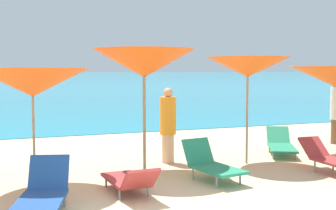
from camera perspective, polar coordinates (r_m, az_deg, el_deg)
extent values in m
cube|color=beige|center=(15.09, -14.19, -3.85)|extent=(50.00, 100.00, 0.30)
cylinder|color=#9E7F59|center=(7.90, -16.82, -3.29)|extent=(0.04, 0.04, 1.92)
cone|color=#EF5614|center=(7.83, -16.96, 2.79)|extent=(2.10, 2.10, 0.49)
sphere|color=#9E7F59|center=(7.83, -16.99, 3.90)|extent=(0.07, 0.07, 0.07)
cylinder|color=#9E7F59|center=(8.68, -3.05, -1.25)|extent=(0.06, 0.06, 2.27)
cone|color=#EF5614|center=(8.64, -3.08, 5.36)|extent=(2.10, 2.10, 0.55)
sphere|color=#9E7F59|center=(8.64, -3.09, 6.46)|extent=(0.07, 0.07, 0.07)
cylinder|color=#9E7F59|center=(9.64, 10.10, -1.04)|extent=(0.05, 0.05, 2.17)
cone|color=#EF5614|center=(9.59, 10.18, 4.80)|extent=(1.90, 1.90, 0.42)
sphere|color=#9E7F59|center=(9.60, 10.19, 5.61)|extent=(0.07, 0.07, 0.07)
cube|color=#268C66|center=(10.73, 14.41, -5.35)|extent=(1.07, 1.32, 0.05)
cube|color=#268C66|center=(11.49, 13.91, -3.77)|extent=(0.69, 0.65, 0.41)
cylinder|color=gray|center=(10.35, 13.32, -6.31)|extent=(0.04, 0.04, 0.17)
cylinder|color=gray|center=(10.42, 16.01, -6.29)|extent=(0.04, 0.04, 0.17)
cylinder|color=gray|center=(11.17, 12.84, -5.51)|extent=(0.04, 0.04, 0.17)
cylinder|color=gray|center=(11.23, 15.33, -5.51)|extent=(0.04, 0.04, 0.17)
cube|color=#A53333|center=(9.60, 18.16, -5.16)|extent=(0.51, 0.45, 0.39)
cylinder|color=gray|center=(9.27, 18.29, -7.49)|extent=(0.04, 0.04, 0.23)
cylinder|color=gray|center=(9.54, 20.41, -7.21)|extent=(0.04, 0.04, 0.23)
cube|color=#268C66|center=(8.03, 6.41, -8.19)|extent=(0.77, 1.10, 0.05)
cube|color=#268C66|center=(8.48, 3.85, -5.94)|extent=(0.62, 0.37, 0.47)
cylinder|color=gray|center=(7.68, 6.24, -9.81)|extent=(0.04, 0.04, 0.22)
cylinder|color=gray|center=(7.99, 9.23, -9.27)|extent=(0.04, 0.04, 0.22)
cylinder|color=gray|center=(8.23, 3.23, -8.81)|extent=(0.04, 0.04, 0.22)
cylinder|color=gray|center=(8.53, 6.14, -8.36)|extent=(0.04, 0.04, 0.22)
cube|color=#A53333|center=(7.48, -5.48, -9.49)|extent=(0.59, 1.11, 0.05)
cube|color=#A53333|center=(6.77, -3.54, -9.48)|extent=(0.54, 0.41, 0.38)
cylinder|color=gray|center=(7.89, -4.60, -9.58)|extent=(0.04, 0.04, 0.17)
cylinder|color=gray|center=(7.75, -7.93, -9.86)|extent=(0.04, 0.04, 0.17)
cylinder|color=gray|center=(7.19, -2.58, -10.96)|extent=(0.04, 0.04, 0.17)
cylinder|color=gray|center=(7.05, -6.21, -11.31)|extent=(0.04, 0.04, 0.17)
cube|color=#1E478C|center=(6.44, -16.04, -11.71)|extent=(0.90, 1.20, 0.05)
cube|color=#1E478C|center=(7.02, -15.01, -8.34)|extent=(0.65, 0.46, 0.50)
cylinder|color=gray|center=(6.93, -17.49, -11.66)|extent=(0.04, 0.04, 0.20)
cylinder|color=gray|center=(6.83, -13.10, -11.80)|extent=(0.04, 0.04, 0.20)
cylinder|color=brown|center=(12.95, 20.59, -3.20)|extent=(0.22, 0.22, 0.67)
cylinder|color=white|center=(12.87, 20.68, 0.21)|extent=(0.29, 0.29, 0.87)
sphere|color=brown|center=(12.85, 20.75, 2.59)|extent=(0.22, 0.22, 0.22)
cylinder|color=#DBAA84|center=(9.67, 0.00, -5.59)|extent=(0.26, 0.26, 0.62)
cylinder|color=orange|center=(9.57, 0.00, -1.37)|extent=(0.35, 0.35, 0.81)
sphere|color=#DBAA84|center=(9.53, 0.00, 1.60)|extent=(0.20, 0.20, 0.20)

